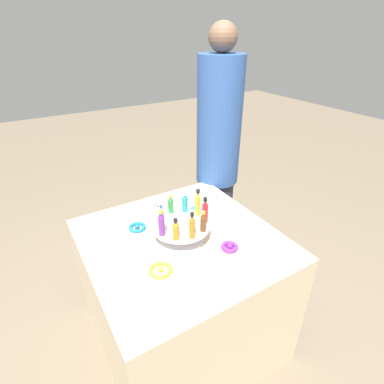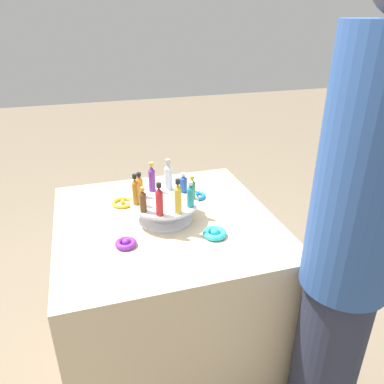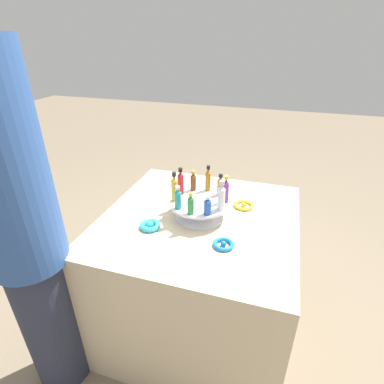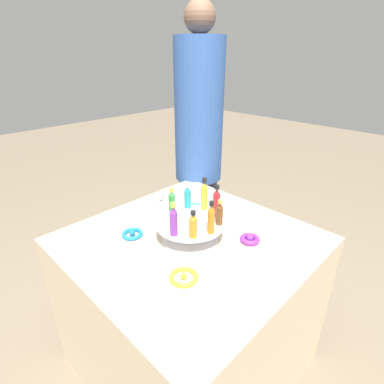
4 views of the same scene
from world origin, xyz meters
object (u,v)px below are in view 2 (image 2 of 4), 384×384
(bottle_brown, at_px, (143,201))
(ribbon_bow_purple, at_px, (126,243))
(display_stand, at_px, (165,209))
(bottle_gold, at_px, (178,198))
(ribbon_bow_blue, at_px, (196,196))
(bottle_red, at_px, (159,201))
(person_figure, at_px, (350,247))
(bottle_green, at_px, (192,188))
(bottle_clear, at_px, (168,176))
(ribbon_bow_teal, at_px, (215,233))
(bottle_blue, at_px, (183,183))
(bottle_amber, at_px, (135,191))
(bottle_orange, at_px, (139,186))
(bottle_teal, at_px, (190,195))
(ribbon_bow_gold, at_px, (123,203))
(bottle_purple, at_px, (152,178))

(bottle_brown, bearing_deg, ribbon_bow_purple, -43.46)
(ribbon_bow_purple, bearing_deg, display_stand, 129.70)
(bottle_gold, height_order, ribbon_bow_blue, bottle_gold)
(bottle_brown, relative_size, bottle_gold, 0.73)
(bottle_red, relative_size, bottle_gold, 0.94)
(bottle_red, xyz_separation_m, ribbon_bow_purple, (0.05, -0.15, -0.14))
(ribbon_bow_blue, height_order, person_figure, person_figure)
(bottle_green, bearing_deg, bottle_clear, -147.82)
(display_stand, distance_m, ribbon_bow_teal, 0.25)
(bottle_blue, height_order, ribbon_bow_teal, bottle_blue)
(bottle_amber, height_order, bottle_green, bottle_amber)
(bottle_amber, xyz_separation_m, person_figure, (0.58, 0.62, -0.02))
(display_stand, bearing_deg, bottle_orange, -129.82)
(bottle_teal, bearing_deg, bottle_green, 158.18)
(person_figure, bearing_deg, bottle_clear, -7.55)
(ribbon_bow_blue, distance_m, ribbon_bow_gold, 0.36)
(bottle_amber, relative_size, bottle_brown, 1.26)
(bottle_gold, bearing_deg, bottle_clear, 176.18)
(bottle_purple, xyz_separation_m, bottle_gold, (0.24, 0.06, 0.01))
(display_stand, height_order, ribbon_bow_gold, display_stand)
(ribbon_bow_teal, bearing_deg, bottle_gold, -120.23)
(bottle_gold, relative_size, ribbon_bow_purple, 1.76)
(bottle_brown, bearing_deg, bottle_teal, 86.18)
(ribbon_bow_purple, distance_m, person_figure, 0.81)
(bottle_gold, height_order, ribbon_bow_teal, bottle_gold)
(bottle_blue, bearing_deg, ribbon_bow_purple, -52.74)
(ribbon_bow_purple, bearing_deg, bottle_teal, 106.21)
(bottle_teal, bearing_deg, bottle_purple, -147.82)
(bottle_blue, xyz_separation_m, bottle_clear, (-0.05, -0.06, 0.02))
(display_stand, xyz_separation_m, person_figure, (0.57, 0.49, 0.08))
(ribbon_bow_gold, bearing_deg, bottle_teal, 43.10)
(bottle_clear, relative_size, ribbon_bow_blue, 1.58)
(ribbon_bow_purple, bearing_deg, bottle_clear, 138.85)
(display_stand, relative_size, ribbon_bow_teal, 3.00)
(bottle_amber, xyz_separation_m, ribbon_bow_gold, (-0.19, -0.04, -0.14))
(bottle_brown, bearing_deg, bottle_orange, 176.18)
(bottle_brown, relative_size, bottle_clear, 0.74)
(bottle_amber, distance_m, ribbon_bow_gold, 0.24)
(person_figure, bearing_deg, bottle_red, 8.74)
(bottle_gold, xyz_separation_m, bottle_green, (-0.11, 0.09, -0.02))
(bottle_gold, bearing_deg, bottle_green, 140.18)
(display_stand, height_order, ribbon_bow_purple, display_stand)
(bottle_purple, relative_size, ribbon_bow_gold, 1.32)
(bottle_amber, relative_size, bottle_clear, 0.94)
(ribbon_bow_teal, relative_size, ribbon_bow_gold, 0.94)
(bottle_green, xyz_separation_m, ribbon_bow_blue, (-0.17, 0.07, -0.13))
(bottle_brown, xyz_separation_m, person_figure, (0.51, 0.60, -0.01))
(ribbon_bow_teal, bearing_deg, bottle_blue, -167.25)
(bottle_gold, bearing_deg, bottle_teal, 122.18)
(bottle_clear, bearing_deg, bottle_gold, -3.82)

